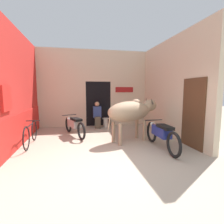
% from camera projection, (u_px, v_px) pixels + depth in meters
% --- Properties ---
extents(ground_plane, '(30.00, 30.00, 0.00)m').
position_uv_depth(ground_plane, '(115.00, 166.00, 4.04)').
color(ground_plane, tan).
extents(wall_left_shopfront, '(0.25, 4.74, 3.66)m').
position_uv_depth(wall_left_shopfront, '(18.00, 89.00, 5.59)').
color(wall_left_shopfront, red).
rests_on(wall_left_shopfront, ground_plane).
extents(wall_back_with_doorway, '(5.20, 0.93, 3.66)m').
position_uv_depth(wall_back_with_doorway, '(95.00, 94.00, 8.71)').
color(wall_back_with_doorway, beige).
rests_on(wall_back_with_doorway, ground_plane).
extents(wall_right_with_door, '(0.22, 4.74, 3.66)m').
position_uv_depth(wall_right_with_door, '(171.00, 89.00, 6.60)').
color(wall_right_with_door, beige).
rests_on(wall_right_with_door, ground_plane).
extents(cow, '(2.12, 1.29, 1.47)m').
position_uv_depth(cow, '(132.00, 111.00, 5.93)').
color(cow, tan).
rests_on(cow, ground_plane).
extents(motorcycle_near, '(0.58, 2.09, 0.79)m').
position_uv_depth(motorcycle_near, '(161.00, 134.00, 5.18)').
color(motorcycle_near, black).
rests_on(motorcycle_near, ground_plane).
extents(motorcycle_far, '(0.87, 1.95, 0.76)m').
position_uv_depth(motorcycle_far, '(74.00, 125.00, 6.69)').
color(motorcycle_far, black).
rests_on(motorcycle_far, ground_plane).
extents(bicycle, '(0.44, 1.76, 0.73)m').
position_uv_depth(bicycle, '(31.00, 134.00, 5.56)').
color(bicycle, black).
rests_on(bicycle, ground_plane).
extents(shopkeeper_seated, '(0.37, 0.34, 1.22)m').
position_uv_depth(shopkeeper_seated, '(97.00, 114.00, 8.05)').
color(shopkeeper_seated, brown).
rests_on(shopkeeper_seated, ground_plane).
extents(plastic_stool, '(0.33, 0.33, 0.44)m').
position_uv_depth(plastic_stool, '(106.00, 122.00, 8.25)').
color(plastic_stool, beige).
rests_on(plastic_stool, ground_plane).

